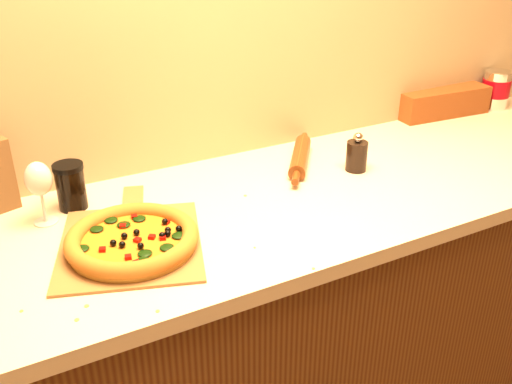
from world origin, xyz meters
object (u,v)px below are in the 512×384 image
object	(u,v)px
rolling_pin	(300,157)
dark_jar	(71,186)
pizza_peel	(131,241)
pizza	(132,239)
wine_glass	(39,181)
pepper_grinder	(357,155)
coffee_canister	(496,89)

from	to	relation	value
rolling_pin	dark_jar	xyz separation A→B (m)	(-0.66, 0.04, 0.04)
pizza_peel	dark_jar	world-z (taller)	dark_jar
pizza	wine_glass	size ratio (longest dim) A/B	1.85
pepper_grinder	coffee_canister	world-z (taller)	coffee_canister
pizza	pepper_grinder	xyz separation A→B (m)	(0.71, 0.11, 0.02)
pizza	rolling_pin	size ratio (longest dim) A/B	0.99
pizza	pepper_grinder	size ratio (longest dim) A/B	2.56
pizza_peel	coffee_canister	xyz separation A→B (m)	(1.54, 0.30, 0.07)
rolling_pin	coffee_canister	world-z (taller)	coffee_canister
pizza_peel	dark_jar	bearing A→B (deg)	127.19
pizza_peel	coffee_canister	size ratio (longest dim) A/B	3.61
pepper_grinder	wine_glass	bearing A→B (deg)	172.75
dark_jar	pepper_grinder	bearing A→B (deg)	-11.18
pizza	wine_glass	world-z (taller)	wine_glass
pizza	dark_jar	xyz separation A→B (m)	(-0.07, 0.27, 0.04)
wine_glass	dark_jar	distance (m)	0.10
pepper_grinder	rolling_pin	bearing A→B (deg)	137.51
pizza	pizza_peel	bearing A→B (deg)	82.26
rolling_pin	dark_jar	world-z (taller)	dark_jar
pepper_grinder	coffee_canister	bearing A→B (deg)	15.05
pizza	wine_glass	xyz separation A→B (m)	(-0.15, 0.22, 0.09)
rolling_pin	coffee_canister	size ratio (longest dim) A/B	2.12
pizza	dark_jar	size ratio (longest dim) A/B	2.44
pizza_peel	dark_jar	size ratio (longest dim) A/B	4.18
rolling_pin	wine_glass	xyz separation A→B (m)	(-0.74, -0.00, 0.09)
wine_glass	coffee_canister	bearing A→B (deg)	3.81
pepper_grinder	dark_jar	distance (m)	0.80
pizza_peel	pepper_grinder	xyz separation A→B (m)	(0.71, 0.08, 0.04)
wine_glass	pepper_grinder	bearing A→B (deg)	-7.25
pepper_grinder	dark_jar	size ratio (longest dim) A/B	0.95
wine_glass	pizza	bearing A→B (deg)	-55.82
coffee_canister	dark_jar	size ratio (longest dim) A/B	1.16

